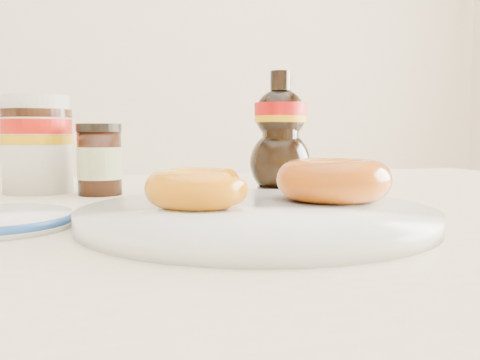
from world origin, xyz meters
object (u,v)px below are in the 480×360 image
object	(u,v)px
donut_bitten	(198,188)
syrup_bottle	(280,132)
plate	(257,216)
dark_jar	(100,160)
donut_whole	(333,180)
dining_table	(189,278)
nutella_jar	(37,141)

from	to	relation	value
donut_bitten	syrup_bottle	distance (m)	0.28
plate	dark_jar	bearing A→B (deg)	113.91
donut_bitten	donut_whole	world-z (taller)	donut_whole
dark_jar	dining_table	bearing A→B (deg)	-54.64
nutella_jar	syrup_bottle	distance (m)	0.33
donut_bitten	dark_jar	xyz separation A→B (m)	(-0.07, 0.25, 0.01)
donut_bitten	dark_jar	world-z (taller)	dark_jar
donut_bitten	nutella_jar	xyz separation A→B (m)	(-0.15, 0.31, 0.04)
syrup_bottle	donut_whole	bearing A→B (deg)	-97.49
plate	dark_jar	distance (m)	0.30
nutella_jar	dark_jar	world-z (taller)	nutella_jar
dining_table	donut_whole	world-z (taller)	donut_whole
dining_table	plate	xyz separation A→B (m)	(0.03, -0.15, 0.09)
nutella_jar	syrup_bottle	world-z (taller)	syrup_bottle
nutella_jar	dark_jar	distance (m)	0.10
syrup_bottle	dining_table	bearing A→B (deg)	-145.53
plate	donut_bitten	world-z (taller)	donut_bitten
donut_whole	nutella_jar	xyz separation A→B (m)	(-0.29, 0.30, 0.04)
plate	syrup_bottle	size ratio (longest dim) A/B	1.88
nutella_jar	donut_whole	bearing A→B (deg)	-45.86
donut_whole	dark_jar	bearing A→B (deg)	130.59
plate	nutella_jar	distance (m)	0.39
dining_table	dark_jar	xyz separation A→B (m)	(-0.09, 0.13, 0.13)
donut_whole	nutella_jar	distance (m)	0.42
donut_bitten	nutella_jar	distance (m)	0.34
donut_bitten	syrup_bottle	xyz separation A→B (m)	(0.16, 0.23, 0.05)
donut_bitten	nutella_jar	world-z (taller)	nutella_jar
plate	donut_whole	bearing A→B (deg)	18.51
plate	nutella_jar	world-z (taller)	nutella_jar
plate	donut_whole	xyz separation A→B (m)	(0.09, 0.03, 0.03)
plate	syrup_bottle	bearing A→B (deg)	64.77
syrup_bottle	donut_bitten	bearing A→B (deg)	-125.93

